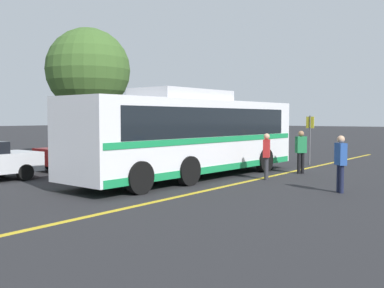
{
  "coord_description": "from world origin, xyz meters",
  "views": [
    {
      "loc": [
        -12.44,
        -10.4,
        2.27
      ],
      "look_at": [
        1.04,
        -0.08,
        1.29
      ],
      "focal_mm": 42.0,
      "sensor_mm": 36.0,
      "label": 1
    }
  ],
  "objects_px": {
    "transit_bus": "(192,134)",
    "pedestrian_1": "(266,153)",
    "pedestrian_2": "(301,149)",
    "parked_car_2": "(89,151)",
    "tree_0": "(88,70)",
    "bus_stop_sign": "(310,134)",
    "pedestrian_0": "(341,160)"
  },
  "relations": [
    {
      "from": "transit_bus",
      "to": "pedestrian_1",
      "type": "relative_size",
      "value": 6.53
    },
    {
      "from": "pedestrian_1",
      "to": "pedestrian_2",
      "type": "bearing_deg",
      "value": -27.79
    },
    {
      "from": "transit_bus",
      "to": "parked_car_2",
      "type": "relative_size",
      "value": 2.42
    },
    {
      "from": "parked_car_2",
      "to": "tree_0",
      "type": "xyz_separation_m",
      "value": [
        3.86,
        4.64,
        4.23
      ]
    },
    {
      "from": "transit_bus",
      "to": "pedestrian_2",
      "type": "distance_m",
      "value": 4.69
    },
    {
      "from": "parked_car_2",
      "to": "bus_stop_sign",
      "type": "height_order",
      "value": "bus_stop_sign"
    },
    {
      "from": "bus_stop_sign",
      "to": "parked_car_2",
      "type": "bearing_deg",
      "value": -130.78
    },
    {
      "from": "pedestrian_0",
      "to": "pedestrian_2",
      "type": "distance_m",
      "value": 4.7
    },
    {
      "from": "pedestrian_0",
      "to": "tree_0",
      "type": "relative_size",
      "value": 0.24
    },
    {
      "from": "transit_bus",
      "to": "tree_0",
      "type": "relative_size",
      "value": 1.5
    },
    {
      "from": "parked_car_2",
      "to": "pedestrian_1",
      "type": "distance_m",
      "value": 8.19
    },
    {
      "from": "transit_bus",
      "to": "parked_car_2",
      "type": "xyz_separation_m",
      "value": [
        -0.36,
        5.53,
        -0.9
      ]
    },
    {
      "from": "pedestrian_2",
      "to": "tree_0",
      "type": "height_order",
      "value": "tree_0"
    },
    {
      "from": "transit_bus",
      "to": "bus_stop_sign",
      "type": "relative_size",
      "value": 4.66
    },
    {
      "from": "transit_bus",
      "to": "pedestrian_2",
      "type": "relative_size",
      "value": 6.36
    },
    {
      "from": "tree_0",
      "to": "pedestrian_0",
      "type": "bearing_deg",
      "value": -102.35
    },
    {
      "from": "pedestrian_0",
      "to": "tree_0",
      "type": "bearing_deg",
      "value": -147.42
    },
    {
      "from": "pedestrian_0",
      "to": "pedestrian_1",
      "type": "height_order",
      "value": "pedestrian_0"
    },
    {
      "from": "bus_stop_sign",
      "to": "tree_0",
      "type": "relative_size",
      "value": 0.32
    },
    {
      "from": "parked_car_2",
      "to": "tree_0",
      "type": "bearing_deg",
      "value": -34.91
    },
    {
      "from": "pedestrian_0",
      "to": "tree_0",
      "type": "xyz_separation_m",
      "value": [
        3.47,
        15.84,
        4.01
      ]
    },
    {
      "from": "bus_stop_sign",
      "to": "pedestrian_0",
      "type": "bearing_deg",
      "value": -58.58
    },
    {
      "from": "pedestrian_2",
      "to": "bus_stop_sign",
      "type": "bearing_deg",
      "value": -126.4
    },
    {
      "from": "tree_0",
      "to": "transit_bus",
      "type": "bearing_deg",
      "value": -108.97
    },
    {
      "from": "pedestrian_0",
      "to": "pedestrian_1",
      "type": "relative_size",
      "value": 1.02
    },
    {
      "from": "parked_car_2",
      "to": "pedestrian_0",
      "type": "distance_m",
      "value": 11.2
    },
    {
      "from": "transit_bus",
      "to": "parked_car_2",
      "type": "height_order",
      "value": "transit_bus"
    },
    {
      "from": "pedestrian_2",
      "to": "tree_0",
      "type": "distance_m",
      "value": 13.54
    },
    {
      "from": "parked_car_2",
      "to": "pedestrian_0",
      "type": "xyz_separation_m",
      "value": [
        0.39,
        -11.19,
        0.22
      ]
    },
    {
      "from": "pedestrian_0",
      "to": "bus_stop_sign",
      "type": "distance_m",
      "value": 8.3
    },
    {
      "from": "bus_stop_sign",
      "to": "pedestrian_2",
      "type": "bearing_deg",
      "value": -70.24
    },
    {
      "from": "pedestrian_1",
      "to": "tree_0",
      "type": "height_order",
      "value": "tree_0"
    }
  ]
}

